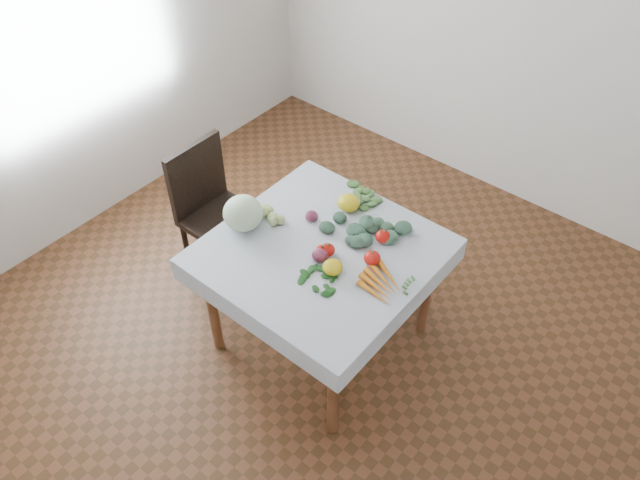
% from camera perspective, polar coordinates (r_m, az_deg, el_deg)
% --- Properties ---
extents(ground, '(4.00, 4.00, 0.00)m').
position_cam_1_polar(ground, '(3.88, 0.09, -8.81)').
color(ground, brown).
extents(back_wall, '(4.00, 0.04, 2.70)m').
position_cam_1_polar(back_wall, '(4.45, 17.69, 19.01)').
color(back_wall, silver).
rests_on(back_wall, ground).
extents(left_wall, '(0.04, 4.00, 2.70)m').
position_cam_1_polar(left_wall, '(4.30, -21.96, 17.05)').
color(left_wall, silver).
rests_on(left_wall, ground).
extents(table, '(1.00, 1.00, 0.75)m').
position_cam_1_polar(table, '(3.38, 0.11, -2.10)').
color(table, brown).
rests_on(table, ground).
extents(tablecloth, '(1.12, 1.12, 0.01)m').
position_cam_1_polar(tablecloth, '(3.31, 0.11, -0.91)').
color(tablecloth, silver).
rests_on(tablecloth, table).
extents(chair, '(0.42, 0.42, 0.94)m').
position_cam_1_polar(chair, '(3.98, -9.91, 3.26)').
color(chair, black).
rests_on(chair, ground).
extents(cabbage, '(0.24, 0.24, 0.20)m').
position_cam_1_polar(cabbage, '(3.40, -7.06, 2.45)').
color(cabbage, '#B0C1A2').
rests_on(cabbage, tablecloth).
extents(tomato_a, '(0.09, 0.09, 0.07)m').
position_cam_1_polar(tomato_a, '(3.25, 0.23, -1.06)').
color(tomato_a, red).
rests_on(tomato_a, tablecloth).
extents(tomato_b, '(0.11, 0.11, 0.07)m').
position_cam_1_polar(tomato_b, '(3.35, 5.79, 0.32)').
color(tomato_b, red).
rests_on(tomato_b, tablecloth).
extents(tomato_c, '(0.09, 0.09, 0.07)m').
position_cam_1_polar(tomato_c, '(3.26, 0.71, -0.91)').
color(tomato_c, red).
rests_on(tomato_c, tablecloth).
extents(tomato_d, '(0.09, 0.09, 0.08)m').
position_cam_1_polar(tomato_d, '(3.22, 4.79, -1.66)').
color(tomato_d, red).
rests_on(tomato_d, tablecloth).
extents(heirloom_back, '(0.17, 0.17, 0.09)m').
position_cam_1_polar(heirloom_back, '(3.53, 2.65, 3.43)').
color(heirloom_back, gold).
rests_on(heirloom_back, tablecloth).
extents(heirloom_front, '(0.11, 0.11, 0.07)m').
position_cam_1_polar(heirloom_front, '(3.17, 1.17, -2.49)').
color(heirloom_front, gold).
rests_on(heirloom_front, tablecloth).
extents(onion_a, '(0.09, 0.09, 0.06)m').
position_cam_1_polar(onion_a, '(3.46, -0.77, 2.19)').
color(onion_a, '#55182F').
rests_on(onion_a, tablecloth).
extents(onion_b, '(0.09, 0.09, 0.07)m').
position_cam_1_polar(onion_b, '(3.23, -0.00, -1.40)').
color(onion_b, '#55182F').
rests_on(onion_b, tablecloth).
extents(tomatillo_cluster, '(0.16, 0.13, 0.05)m').
position_cam_1_polar(tomatillo_cluster, '(3.49, -4.34, 2.42)').
color(tomatillo_cluster, '#BED77C').
rests_on(tomatillo_cluster, tablecloth).
extents(carrot_bunch, '(0.23, 0.24, 0.03)m').
position_cam_1_polar(carrot_bunch, '(3.13, 5.67, -4.08)').
color(carrot_bunch, orange).
rests_on(carrot_bunch, tablecloth).
extents(kale_bunch, '(0.35, 0.33, 0.05)m').
position_cam_1_polar(kale_bunch, '(3.40, 4.28, 1.07)').
color(kale_bunch, '#385D46').
rests_on(kale_bunch, tablecloth).
extents(basil_bunch, '(0.24, 0.21, 0.01)m').
position_cam_1_polar(basil_bunch, '(3.15, -0.34, -3.72)').
color(basil_bunch, '#1A551C').
rests_on(basil_bunch, tablecloth).
extents(dill_bunch, '(0.21, 0.20, 0.02)m').
position_cam_1_polar(dill_bunch, '(3.64, 3.52, 4.19)').
color(dill_bunch, '#467937').
rests_on(dill_bunch, tablecloth).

